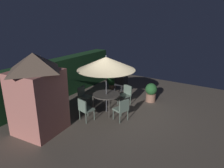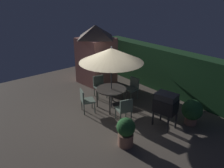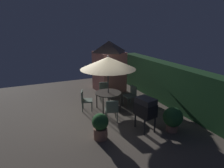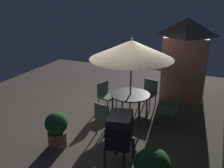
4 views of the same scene
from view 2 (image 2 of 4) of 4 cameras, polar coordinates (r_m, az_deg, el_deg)
name	(u,v)px [view 2 (image 2 of 4)]	position (r m, az deg, el deg)	size (l,w,h in m)	color
ground_plane	(102,113)	(8.46, -2.51, -7.41)	(11.00, 11.00, 0.00)	brown
hedge_backdrop	(164,70)	(10.36, 13.07, 3.52)	(7.30, 0.70, 1.89)	#193D1E
garden_shed	(96,54)	(10.82, -4.01, 7.47)	(1.71, 1.65, 2.78)	#B26B60
patio_table	(111,90)	(8.55, -0.16, -1.61)	(1.13, 1.13, 0.79)	#47423D
patio_umbrella	(111,55)	(8.08, -0.17, 7.28)	(2.33, 2.33, 2.41)	#4C4C51
bbq_grill	(166,104)	(7.50, 13.39, -4.85)	(0.79, 0.63, 1.20)	black
chair_near_shed	(132,87)	(9.40, 5.16, -0.73)	(0.49, 0.49, 0.90)	slate
chair_far_side	(100,85)	(9.56, -3.16, -0.24)	(0.56, 0.55, 0.90)	slate
chair_toward_hedge	(86,99)	(8.38, -6.67, -3.82)	(0.59, 0.59, 0.90)	slate
chair_toward_house	(125,108)	(7.72, 3.19, -6.15)	(0.57, 0.57, 0.90)	slate
potted_plant_by_shed	(192,111)	(8.07, 19.51, -6.41)	(0.69, 0.69, 0.88)	#936651
potted_plant_by_grill	(126,131)	(6.66, 3.50, -11.77)	(0.55, 0.55, 0.89)	#936651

